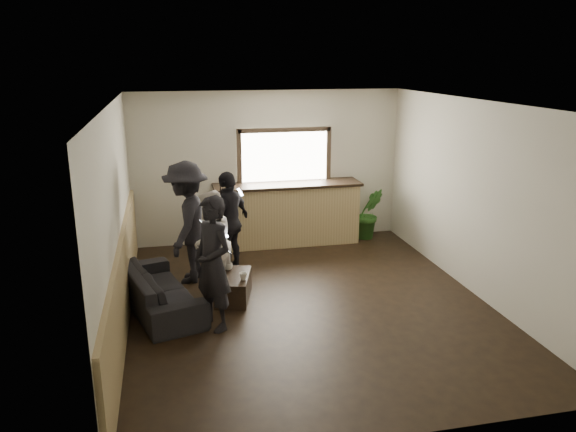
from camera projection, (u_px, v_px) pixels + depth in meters
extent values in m
cube|color=black|center=(307.00, 303.00, 7.97)|extent=(5.00, 6.00, 0.01)
cube|color=silver|center=(309.00, 103.00, 7.20)|extent=(5.00, 6.00, 0.01)
cube|color=beige|center=(268.00, 167.00, 10.40)|extent=(5.00, 0.01, 2.80)
cube|color=beige|center=(396.00, 298.00, 4.76)|extent=(5.00, 0.01, 2.80)
cube|color=beige|center=(116.00, 219.00, 7.07)|extent=(0.01, 6.00, 2.80)
cube|color=beige|center=(476.00, 199.00, 8.10)|extent=(0.01, 6.00, 2.80)
cube|color=tan|center=(124.00, 282.00, 7.31)|extent=(0.06, 5.90, 1.10)
cube|color=#A18757|center=(287.00, 215.00, 10.39)|extent=(2.60, 0.60, 1.10)
cube|color=black|center=(287.00, 185.00, 10.24)|extent=(2.70, 0.68, 0.05)
cube|color=white|center=(284.00, 156.00, 10.37)|extent=(1.60, 0.06, 0.90)
cube|color=#3F3326|center=(284.00, 130.00, 10.21)|extent=(1.72, 0.08, 0.08)
cube|color=#3F3326|center=(239.00, 158.00, 10.17)|extent=(0.08, 0.08, 1.06)
cube|color=#3F3326|center=(328.00, 155.00, 10.52)|extent=(0.08, 0.08, 1.06)
imported|color=black|center=(159.00, 289.00, 7.73)|extent=(1.28, 2.08, 0.57)
cube|color=black|center=(233.00, 287.00, 8.08)|extent=(0.63, 0.89, 0.36)
imported|color=silver|center=(228.00, 266.00, 8.23)|extent=(0.18, 0.18, 0.10)
imported|color=silver|center=(243.00, 276.00, 7.86)|extent=(0.15, 0.15, 0.10)
imported|color=#2D6623|center=(369.00, 213.00, 10.71)|extent=(0.54, 0.44, 0.99)
imported|color=black|center=(213.00, 264.00, 7.04)|extent=(0.69, 0.76, 1.74)
cube|color=black|center=(226.00, 249.00, 7.15)|extent=(0.12, 0.11, 0.12)
cube|color=silver|center=(226.00, 249.00, 7.14)|extent=(0.10, 0.09, 0.11)
imported|color=beige|center=(211.00, 245.00, 8.03)|extent=(0.86, 0.94, 1.57)
cube|color=black|center=(225.00, 234.00, 7.93)|extent=(0.11, 0.10, 0.12)
cube|color=silver|center=(225.00, 233.00, 7.93)|extent=(0.10, 0.09, 0.11)
imported|color=black|center=(187.00, 222.00, 8.55)|extent=(0.99, 1.35, 1.88)
cube|color=black|center=(201.00, 221.00, 8.53)|extent=(0.11, 0.09, 0.12)
cube|color=silver|center=(201.00, 221.00, 8.53)|extent=(0.09, 0.08, 0.11)
imported|color=black|center=(229.00, 222.00, 8.96)|extent=(0.94, 1.00, 1.65)
cube|color=black|center=(240.00, 192.00, 8.72)|extent=(0.12, 0.11, 0.12)
cube|color=silver|center=(240.00, 192.00, 8.71)|extent=(0.10, 0.10, 0.11)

